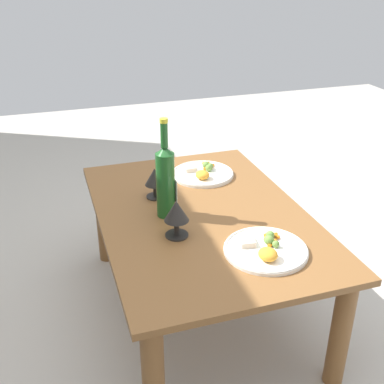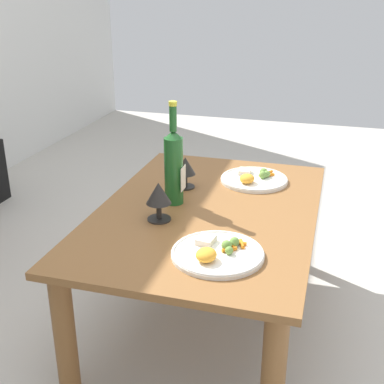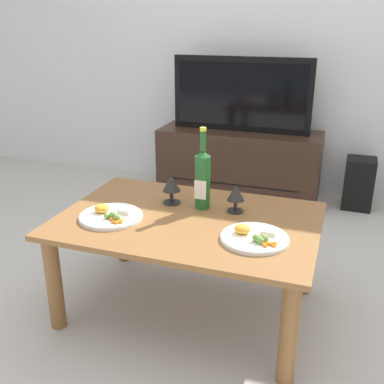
{
  "view_description": "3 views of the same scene",
  "coord_description": "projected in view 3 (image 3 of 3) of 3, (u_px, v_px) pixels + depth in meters",
  "views": [
    {
      "loc": [
        -1.54,
        0.53,
        1.38
      ],
      "look_at": [
        -0.02,
        0.05,
        0.59
      ],
      "focal_mm": 44.67,
      "sensor_mm": 36.0,
      "label": 1
    },
    {
      "loc": [
        -1.66,
        -0.42,
        1.26
      ],
      "look_at": [
        0.02,
        0.07,
        0.53
      ],
      "focal_mm": 47.88,
      "sensor_mm": 36.0,
      "label": 2
    },
    {
      "loc": [
        0.63,
        -1.74,
        1.31
      ],
      "look_at": [
        -0.01,
        0.08,
        0.57
      ],
      "focal_mm": 42.1,
      "sensor_mm": 36.0,
      "label": 3
    }
  ],
  "objects": [
    {
      "name": "floor_speaker",
      "position": [
        359.0,
        183.0,
        3.31
      ],
      "size": [
        0.21,
        0.21,
        0.38
      ],
      "primitive_type": "cube",
      "rotation": [
        0.0,
        0.0,
        -0.01
      ],
      "color": "black",
      "rests_on": "ground_plane"
    },
    {
      "name": "back_wall",
      "position": [
        272.0,
        22.0,
        3.39
      ],
      "size": [
        6.4,
        0.1,
        2.6
      ],
      "primitive_type": "cube",
      "color": "silver",
      "rests_on": "ground_plane"
    },
    {
      "name": "ground_plane",
      "position": [
        188.0,
        307.0,
        2.2
      ],
      "size": [
        6.4,
        6.4,
        0.0
      ],
      "primitive_type": "plane",
      "color": "#B7B2A8"
    },
    {
      "name": "goblet_right",
      "position": [
        236.0,
        194.0,
        2.06
      ],
      "size": [
        0.08,
        0.08,
        0.13
      ],
      "color": "black",
      "rests_on": "dining_table"
    },
    {
      "name": "dinner_plate_left",
      "position": [
        111.0,
        215.0,
        2.02
      ],
      "size": [
        0.29,
        0.29,
        0.05
      ],
      "color": "white",
      "rests_on": "dining_table"
    },
    {
      "name": "wine_bottle",
      "position": [
        203.0,
        177.0,
        2.09
      ],
      "size": [
        0.07,
        0.07,
        0.39
      ],
      "color": "#1E5923",
      "rests_on": "dining_table"
    },
    {
      "name": "dinner_plate_right",
      "position": [
        255.0,
        237.0,
        1.82
      ],
      "size": [
        0.28,
        0.28,
        0.05
      ],
      "color": "white",
      "rests_on": "dining_table"
    },
    {
      "name": "dining_table",
      "position": [
        188.0,
        234.0,
        2.06
      ],
      "size": [
        1.16,
        0.79,
        0.48
      ],
      "color": "brown",
      "rests_on": "ground_plane"
    },
    {
      "name": "goblet_left",
      "position": [
        171.0,
        185.0,
        2.16
      ],
      "size": [
        0.09,
        0.09,
        0.14
      ],
      "color": "black",
      "rests_on": "dining_table"
    },
    {
      "name": "tv_screen",
      "position": [
        241.0,
        95.0,
        3.33
      ],
      "size": [
        1.04,
        0.05,
        0.55
      ],
      "color": "black",
      "rests_on": "tv_stand"
    },
    {
      "name": "tv_stand",
      "position": [
        239.0,
        163.0,
        3.53
      ],
      "size": [
        1.24,
        0.42,
        0.52
      ],
      "color": "#382319",
      "rests_on": "ground_plane"
    }
  ]
}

